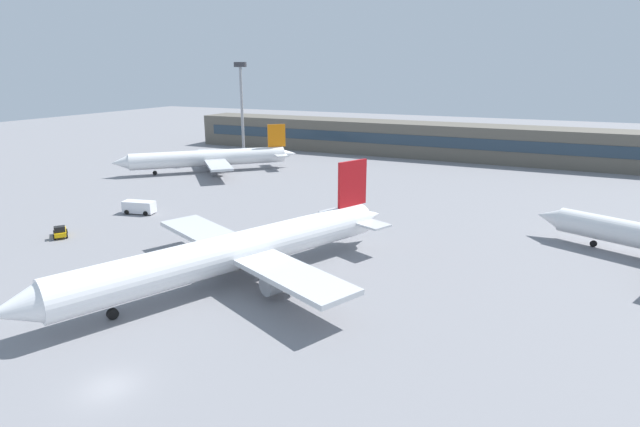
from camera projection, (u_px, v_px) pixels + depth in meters
The scene contains 7 objects.
ground_plane at pixel (326, 234), 72.46m from camera, with size 400.00×400.00×0.00m, color gray.
terminal_building at pixel (437, 140), 135.30m from camera, with size 144.30×12.13×9.00m.
airplane_near at pixel (233, 252), 55.25m from camera, with size 31.76×44.06×11.61m.
airplane_far at pixel (208, 158), 116.06m from camera, with size 32.84×31.48×10.40m.
baggage_tug_yellow at pixel (60, 232), 71.08m from camera, with size 3.75×3.42×1.75m.
service_van_white at pixel (139, 207), 82.70m from camera, with size 5.51×3.15×2.08m.
floodlight_tower_west at pixel (242, 105), 126.83m from camera, with size 3.20×0.80×24.67m.
Camera 1 is at (27.90, -22.94, 22.82)m, focal length 28.25 mm.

